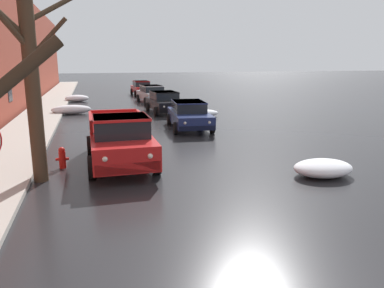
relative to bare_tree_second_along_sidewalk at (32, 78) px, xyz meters
name	(u,v)px	position (x,y,z in m)	size (l,w,h in m)	color
left_sidewalk_slab	(33,125)	(-1.55, 10.11, -2.95)	(2.58, 80.00, 0.14)	#A8A399
snow_bank_near_corner_left	(71,110)	(0.28, 14.21, -2.71)	(2.52, 0.98, 0.61)	white
snow_bank_along_left_kerb	(324,168)	(8.35, -1.83, -2.76)	(1.87, 1.37, 0.51)	white
snow_bank_mid_block_left	(77,98)	(0.41, 21.84, -2.73)	(1.97, 1.05, 0.58)	white
snow_bank_near_corner_right	(202,113)	(8.18, 10.74, -2.77)	(2.20, 1.07, 0.55)	white
bare_tree_second_along_sidewalk	(32,78)	(0.00, 0.00, 0.00)	(2.98, 3.40, 5.70)	#423323
pickup_truck_red_approaching_near_lane	(120,139)	(2.43, 1.15, -2.13)	(2.23, 5.19, 1.76)	red
sedan_darkblue_parked_kerbside_close	(189,114)	(6.41, 7.09, -2.26)	(2.25, 4.53, 1.42)	navy
sedan_black_parked_kerbside_mid	(165,102)	(6.33, 13.25, -2.26)	(2.18, 4.29, 1.42)	black
sedan_silver_parked_far_down_block	(152,94)	(6.50, 19.52, -2.26)	(2.28, 4.51, 1.42)	#B7B7BC
sedan_red_queued_behind_truck	(142,88)	(6.52, 26.24, -2.26)	(1.99, 4.10, 1.42)	red
fire_hydrant	(62,158)	(0.54, 1.21, -2.66)	(0.42, 0.22, 0.71)	red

